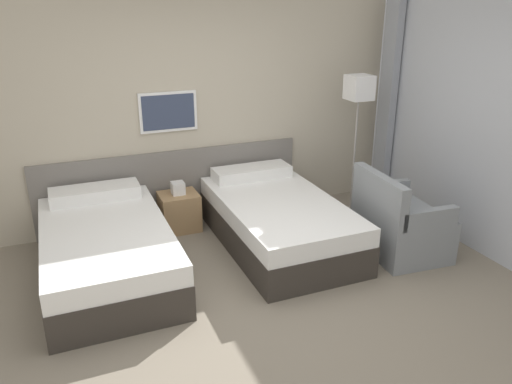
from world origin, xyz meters
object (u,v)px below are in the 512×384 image
(bed_near_window, at_px, (278,221))
(armchair, at_px, (399,226))
(floor_lamp, at_px, (359,96))
(nightstand, at_px, (179,211))
(bed_near_door, at_px, (107,250))

(bed_near_window, distance_m, armchair, 1.26)
(armchair, bearing_deg, floor_lamp, -1.80)
(nightstand, bearing_deg, bed_near_window, -40.60)
(nightstand, distance_m, floor_lamp, 2.43)
(floor_lamp, xyz_separation_m, armchair, (-0.12, -1.08, -1.14))
(nightstand, xyz_separation_m, floor_lamp, (2.08, -0.32, 1.21))
(bed_near_door, distance_m, floor_lamp, 3.22)
(bed_near_door, distance_m, nightstand, 1.16)
(nightstand, height_order, armchair, armchair)
(bed_near_door, relative_size, armchair, 2.13)
(bed_near_door, xyz_separation_m, floor_lamp, (2.96, 0.44, 1.17))
(bed_near_window, height_order, floor_lamp, floor_lamp)
(floor_lamp, bearing_deg, bed_near_window, -159.89)
(bed_near_window, bearing_deg, armchair, -30.80)
(bed_near_door, height_order, bed_near_window, same)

